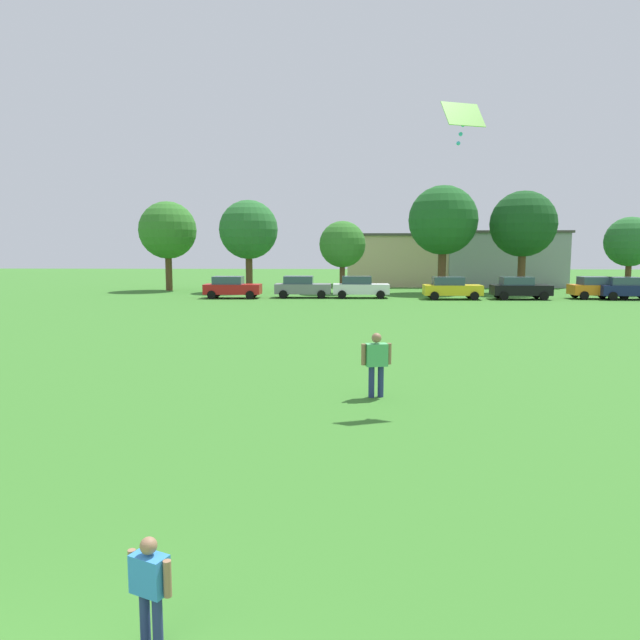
{
  "coord_description": "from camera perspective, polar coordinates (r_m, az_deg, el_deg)",
  "views": [
    {
      "loc": [
        2.92,
        -3.02,
        3.74
      ],
      "look_at": [
        2.39,
        8.94,
        2.31
      ],
      "focal_mm": 33.2,
      "sensor_mm": 36.0,
      "label": 1
    }
  ],
  "objects": [
    {
      "name": "ground_plane",
      "position": [
        33.36,
        -2.5,
        0.38
      ],
      "size": [
        160.0,
        160.0,
        0.0
      ],
      "primitive_type": "plane",
      "color": "#387528"
    },
    {
      "name": "child_kite_flyer",
      "position": [
        6.29,
        -16.08,
        -23.05
      ],
      "size": [
        0.47,
        0.32,
        1.07
      ],
      "rotation": [
        0.0,
        0.0,
        -0.43
      ],
      "color": "navy",
      "rests_on": "ground"
    },
    {
      "name": "adult_bystander",
      "position": [
        15.05,
        5.45,
        -3.78
      ],
      "size": [
        0.77,
        0.41,
        1.65
      ],
      "rotation": [
        0.0,
        0.0,
        0.21
      ],
      "color": "navy",
      "rests_on": "ground"
    },
    {
      "name": "kite",
      "position": [
        15.67,
        13.6,
        18.45
      ],
      "size": [
        1.11,
        0.78,
        1.06
      ],
      "color": "#8CD859"
    },
    {
      "name": "parked_car_red_0",
      "position": [
        45.99,
        -8.51,
        3.16
      ],
      "size": [
        4.3,
        2.02,
        1.68
      ],
      "color": "red",
      "rests_on": "ground"
    },
    {
      "name": "parked_car_gray_1",
      "position": [
        46.0,
        -1.75,
        3.23
      ],
      "size": [
        4.3,
        2.02,
        1.68
      ],
      "color": "slate",
      "rests_on": "ground"
    },
    {
      "name": "parked_car_white_2",
      "position": [
        45.89,
        3.87,
        3.21
      ],
      "size": [
        4.3,
        2.02,
        1.68
      ],
      "color": "white",
      "rests_on": "ground"
    },
    {
      "name": "parked_car_yellow_3",
      "position": [
        45.59,
        12.55,
        3.04
      ],
      "size": [
        4.3,
        2.02,
        1.68
      ],
      "color": "yellow",
      "rests_on": "ground"
    },
    {
      "name": "parked_car_black_4",
      "position": [
        46.92,
        18.69,
        2.95
      ],
      "size": [
        4.3,
        2.02,
        1.68
      ],
      "color": "black",
      "rests_on": "ground"
    },
    {
      "name": "parked_car_orange_5",
      "position": [
        49.59,
        25.24,
        2.85
      ],
      "size": [
        4.3,
        2.02,
        1.68
      ],
      "color": "orange",
      "rests_on": "ground"
    },
    {
      "name": "parked_car_navy_6",
      "position": [
        49.84,
        27.46,
        2.74
      ],
      "size": [
        4.3,
        2.02,
        1.68
      ],
      "color": "#141E4C",
      "rests_on": "ground"
    },
    {
      "name": "tree_far_left",
      "position": [
        55.76,
        -14.48,
        8.35
      ],
      "size": [
        5.16,
        5.16,
        8.04
      ],
      "color": "brown",
      "rests_on": "ground"
    },
    {
      "name": "tree_left",
      "position": [
        52.84,
        -6.9,
        8.61
      ],
      "size": [
        5.16,
        5.16,
        8.04
      ],
      "color": "brown",
      "rests_on": "ground"
    },
    {
      "name": "tree_center_left",
      "position": [
        50.64,
        2.17,
        7.28
      ],
      "size": [
        3.94,
        3.94,
        6.14
      ],
      "color": "brown",
      "rests_on": "ground"
    },
    {
      "name": "tree_center_right",
      "position": [
        51.9,
        11.77,
        9.36
      ],
      "size": [
        5.86,
        5.86,
        9.13
      ],
      "color": "brown",
      "rests_on": "ground"
    },
    {
      "name": "tree_right",
      "position": [
        53.3,
        19.0,
        8.71
      ],
      "size": [
        5.55,
        5.55,
        8.64
      ],
      "color": "brown",
      "rests_on": "ground"
    },
    {
      "name": "tree_far_right",
      "position": [
        56.19,
        27.72,
        6.68
      ],
      "size": [
        4.13,
        4.13,
        6.44
      ],
      "color": "brown",
      "rests_on": "ground"
    },
    {
      "name": "house_left",
      "position": [
        62.66,
        8.94,
        5.76
      ],
      "size": [
        14.16,
        7.89,
        5.3
      ],
      "color": "beige",
      "rests_on": "ground"
    },
    {
      "name": "house_right",
      "position": [
        64.25,
        16.87,
        5.69
      ],
      "size": [
        12.06,
        8.56,
        5.56
      ],
      "color": "#9999A3",
      "rests_on": "ground"
    }
  ]
}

